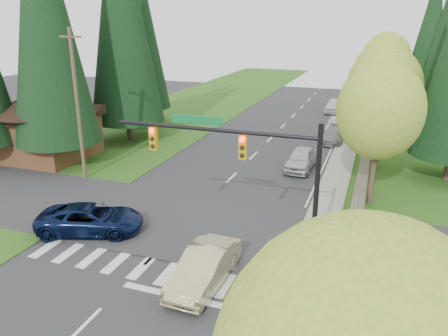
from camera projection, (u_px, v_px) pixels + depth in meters
The scene contains 29 objects.
ground at pixel (99, 310), 16.47m from camera, with size 120.00×120.00×0.00m, color #28282B.
grass_east at pixel (430, 178), 30.13m from camera, with size 14.00×110.00×0.06m, color #365717.
grass_west at pixel (108, 144), 38.44m from camera, with size 14.00×110.00×0.06m, color #365717.
cross_street at pixel (187, 222), 23.60m from camera, with size 120.00×8.00×0.10m, color #28282B.
sidewalk_east at pixel (342, 160), 33.85m from camera, with size 1.80×80.00×0.13m, color gray.
curb_east at pixel (331, 159), 34.12m from camera, with size 0.20×80.00×0.13m, color gray.
stone_wall_north at pixel (370, 134), 40.35m from camera, with size 0.70×40.00×0.70m, color #4C4438.
traffic_signal at pixel (247, 162), 17.48m from camera, with size 8.70×0.37×6.80m.
brown_building at pixel (46, 119), 33.62m from camera, with size 8.40×8.40×5.40m.
utility_pole at pixel (77, 104), 28.54m from camera, with size 1.60×0.24×10.00m.
decid_tree_0 at pixel (380, 111), 24.21m from camera, with size 4.80×4.80×8.37m.
decid_tree_1 at pixel (384, 90), 30.35m from camera, with size 5.20×5.20×8.80m.
decid_tree_2 at pixel (382, 76), 36.61m from camera, with size 5.00×5.00×8.82m.
decid_tree_3 at pixel (384, 71), 42.90m from camera, with size 5.00×5.00×8.55m.
decid_tree_4 at pixel (386, 61), 48.98m from camera, with size 5.40×5.40×9.18m.
decid_tree_5 at pixel (384, 60), 55.45m from camera, with size 4.80×4.80×8.30m.
decid_tree_6 at pixel (386, 54), 61.55m from camera, with size 5.20×5.20×8.86m.
conifer_w_a at pixel (44, 14), 29.62m from camera, with size 6.12×6.12×19.80m.
conifer_w_b at pixel (51, 28), 34.47m from camera, with size 5.44×5.44×17.80m.
conifer_w_c at pixel (121, 8), 36.27m from camera, with size 6.46×6.46×20.80m.
conifer_w_e at pixel (138, 21), 42.58m from camera, with size 5.78×5.78×18.80m.
conifer_e_c at pixel (431, 30), 51.78m from camera, with size 5.10×5.10×16.80m.
sedan_champagne at pixel (204, 267), 17.91m from camera, with size 1.62×4.64×1.53m, color #C5BC83.
suv_navy at pixel (91, 219), 22.31m from camera, with size 2.44×5.29×1.47m, color #0A1536.
parked_car_a at pixel (301, 159), 31.82m from camera, with size 1.83×4.55×1.55m, color silver.
parked_car_b at pixel (334, 135), 38.90m from camera, with size 1.83×4.49×1.30m, color gray.
parked_car_c at pixel (338, 126), 41.75m from camera, with size 1.60×4.60×1.52m, color #A4A4A8.
parked_car_d at pixel (335, 105), 51.53m from camera, with size 1.93×4.79×1.63m, color silver.
parked_car_e at pixel (350, 102), 54.61m from camera, with size 1.85×4.54×1.32m, color #A9A9AE.
Camera 1 is at (9.11, -11.46, 10.40)m, focal length 35.00 mm.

